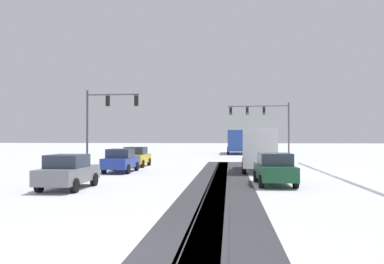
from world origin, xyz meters
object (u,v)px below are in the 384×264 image
object	(u,v)px
car_yellow_cab_lead	(136,157)
box_truck_delivery	(258,148)
bus_oncoming	(236,140)
car_dark_green_third	(275,169)
car_blue_second	(121,160)
car_grey_fourth	(68,172)
traffic_signal_far_right	(264,117)
traffic_signal_near_left	(105,112)

from	to	relation	value
car_yellow_cab_lead	box_truck_delivery	distance (m)	10.33
bus_oncoming	car_dark_green_third	bearing A→B (deg)	-88.07
car_blue_second	car_grey_fourth	distance (m)	8.98
box_truck_delivery	car_yellow_cab_lead	bearing A→B (deg)	160.53
traffic_signal_far_right	car_dark_green_third	bearing A→B (deg)	-93.62
traffic_signal_near_left	car_blue_second	size ratio (longest dim) A/B	1.58
car_yellow_cab_lead	car_grey_fourth	world-z (taller)	same
car_yellow_cab_lead	car_blue_second	bearing A→B (deg)	-88.06
car_blue_second	bus_oncoming	world-z (taller)	bus_oncoming
car_dark_green_third	car_grey_fourth	world-z (taller)	same
car_dark_green_third	box_truck_delivery	bearing A→B (deg)	91.54
car_dark_green_third	bus_oncoming	xyz separation A→B (m)	(-1.31, 38.83, 1.18)
traffic_signal_near_left	bus_oncoming	bearing A→B (deg)	65.38
car_yellow_cab_lead	box_truck_delivery	size ratio (longest dim) A/B	0.55
bus_oncoming	traffic_signal_far_right	bearing A→B (deg)	-75.01
traffic_signal_far_right	box_truck_delivery	bearing A→B (deg)	-95.89
car_yellow_cab_lead	car_grey_fourth	size ratio (longest dim) A/B	1.00
car_blue_second	box_truck_delivery	bearing A→B (deg)	11.29
car_blue_second	car_dark_green_third	world-z (taller)	same
traffic_signal_near_left	bus_oncoming	size ratio (longest dim) A/B	0.59
car_blue_second	box_truck_delivery	xyz separation A→B (m)	(9.53, 1.90, 0.82)
box_truck_delivery	car_blue_second	bearing A→B (deg)	-168.71
traffic_signal_far_right	car_yellow_cab_lead	xyz separation A→B (m)	(-11.67, -15.60, -4.01)
car_grey_fourth	box_truck_delivery	xyz separation A→B (m)	(9.57, 10.88, 0.82)
box_truck_delivery	traffic_signal_near_left	bearing A→B (deg)	159.31
traffic_signal_far_right	bus_oncoming	world-z (taller)	traffic_signal_far_right
car_blue_second	traffic_signal_near_left	bearing A→B (deg)	115.89
traffic_signal_far_right	traffic_signal_near_left	xyz separation A→B (m)	(-14.76, -14.20, -0.25)
car_grey_fourth	car_dark_green_third	bearing A→B (deg)	14.00
car_blue_second	car_grey_fourth	size ratio (longest dim) A/B	1.00
box_truck_delivery	bus_oncoming	bearing A→B (deg)	92.04
traffic_signal_near_left	car_grey_fourth	world-z (taller)	traffic_signal_near_left
car_dark_green_third	box_truck_delivery	xyz separation A→B (m)	(-0.23, 8.44, 0.82)
car_blue_second	car_grey_fourth	bearing A→B (deg)	-90.31
traffic_signal_far_right	traffic_signal_near_left	distance (m)	20.48
car_blue_second	bus_oncoming	distance (m)	33.41
car_yellow_cab_lead	box_truck_delivery	world-z (taller)	box_truck_delivery
traffic_signal_far_right	traffic_signal_near_left	bearing A→B (deg)	-136.10
traffic_signal_far_right	car_blue_second	size ratio (longest dim) A/B	1.76
car_grey_fourth	box_truck_delivery	distance (m)	14.52
traffic_signal_far_right	car_grey_fourth	bearing A→B (deg)	-111.09
car_yellow_cab_lead	traffic_signal_near_left	bearing A→B (deg)	155.63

